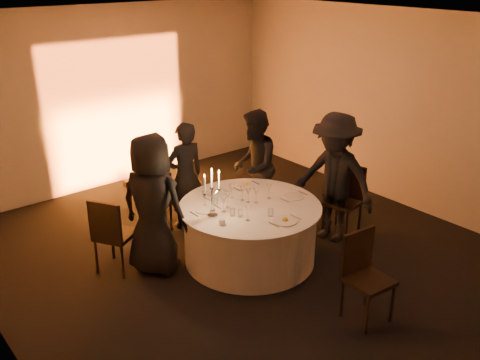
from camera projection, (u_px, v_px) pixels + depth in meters
floor at (250, 259)px, 7.00m from camera, size 7.00×7.00×0.00m
ceiling at (252, 21)px, 5.86m from camera, size 7.00×7.00×0.00m
wall_back at (116, 97)px, 8.94m from camera, size 7.00×0.00×7.00m
wall_right at (400, 110)px, 8.18m from camera, size 0.00×7.00×7.00m
uplighter_fixture at (131, 182)px, 9.27m from camera, size 0.25×0.12×0.10m
banquet_table at (250, 232)px, 6.85m from camera, size 1.80×1.80×0.77m
chair_left at (111, 232)px, 6.50m from camera, size 0.60×0.60×0.99m
chair_back_left at (157, 198)px, 7.57m from camera, size 0.49×0.49×0.90m
chair_back_right at (259, 178)px, 8.22m from camera, size 0.57×0.57×0.93m
chair_right at (346, 196)px, 7.50m from camera, size 0.51×0.51×0.99m
chair_front at (364, 271)px, 5.68m from camera, size 0.47×0.47×0.99m
guest_left at (153, 205)px, 6.43m from camera, size 0.90×1.03×1.78m
guest_back_left at (185, 176)px, 7.60m from camera, size 0.60×0.41×1.57m
guest_back_right at (254, 166)px, 7.83m from camera, size 1.02×1.01×1.66m
guest_right at (334, 178)px, 7.18m from camera, size 0.91×1.29×1.81m
plate_left at (205, 210)px, 6.56m from camera, size 0.36×0.25×0.01m
plate_back_left at (217, 195)px, 6.98m from camera, size 0.36×0.28×0.01m
plate_back_right at (246, 185)px, 7.27m from camera, size 0.35×0.25×0.08m
plate_right at (294, 196)px, 6.94m from camera, size 0.36×0.27×0.01m
plate_front at (285, 220)px, 6.29m from camera, size 0.36×0.30×0.08m
coffee_cup at (222, 222)px, 6.21m from camera, size 0.11×0.11×0.07m
candelabra at (212, 200)px, 6.34m from camera, size 0.26×0.13×0.63m
wine_glass_a at (205, 195)px, 6.65m from camera, size 0.07×0.07×0.19m
wine_glass_b at (269, 189)px, 6.85m from camera, size 0.07×0.07×0.19m
wine_glass_c at (256, 193)px, 6.73m from camera, size 0.07×0.07×0.19m
wine_glass_d at (248, 192)px, 6.74m from camera, size 0.07×0.07×0.19m
wine_glass_e at (232, 188)px, 6.86m from camera, size 0.07×0.07×0.19m
wine_glass_f at (248, 210)px, 6.26m from camera, size 0.07×0.07×0.19m
wine_glass_g at (242, 190)px, 6.79m from camera, size 0.07×0.07×0.19m
wine_glass_h at (228, 197)px, 6.60m from camera, size 0.07×0.07×0.19m
wine_glass_i at (224, 202)px, 6.48m from camera, size 0.07×0.07×0.19m
tumbler_a at (215, 201)px, 6.71m from camera, size 0.07×0.07×0.09m
tumbler_b at (233, 212)px, 6.42m from camera, size 0.07×0.07×0.09m
tumbler_c at (271, 212)px, 6.41m from camera, size 0.07×0.07×0.09m
tumbler_d at (241, 213)px, 6.40m from camera, size 0.07×0.07×0.09m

